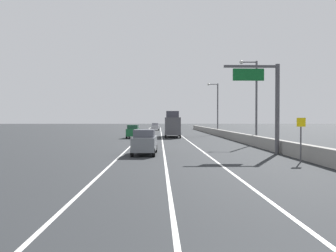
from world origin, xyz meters
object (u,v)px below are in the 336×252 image
object	(u,v)px
lamp_post_right_third	(216,105)
box_truck	(173,125)
car_gray_2	(145,142)
overhead_sign_gantry	(269,97)
speed_advisory_sign	(301,136)
car_green_0	(133,132)
lamp_post_right_second	(254,96)
car_silver_1	(155,127)

from	to	relation	value
lamp_post_right_third	box_truck	xyz separation A→B (m)	(-8.71, -9.33, -3.68)
lamp_post_right_third	car_gray_2	bearing A→B (deg)	-107.66
overhead_sign_gantry	car_gray_2	xyz separation A→B (m)	(-10.32, -0.33, -3.70)
speed_advisory_sign	car_green_0	distance (m)	33.55
overhead_sign_gantry	speed_advisory_sign	xyz separation A→B (m)	(0.44, -5.61, -2.96)
overhead_sign_gantry	lamp_post_right_second	size ratio (longest dim) A/B	0.77
lamp_post_right_third	car_green_0	distance (m)	20.09
speed_advisory_sign	car_gray_2	distance (m)	12.01
lamp_post_right_third	car_gray_2	size ratio (longest dim) A/B	2.12
car_silver_1	car_gray_2	bearing A→B (deg)	-90.16
car_green_0	car_gray_2	world-z (taller)	car_gray_2
overhead_sign_gantry	car_gray_2	distance (m)	10.97
car_gray_2	overhead_sign_gantry	bearing A→B (deg)	1.86
car_silver_1	box_truck	bearing A→B (deg)	-84.64
speed_advisory_sign	lamp_post_right_third	distance (m)	43.48
lamp_post_right_second	car_green_0	size ratio (longest dim) A/B	2.25
car_green_0	car_silver_1	bearing A→B (deg)	85.42
lamp_post_right_third	lamp_post_right_second	bearing A→B (deg)	-89.50
lamp_post_right_third	car_silver_1	world-z (taller)	lamp_post_right_third
box_truck	car_green_0	bearing A→B (deg)	-152.08
car_green_0	lamp_post_right_second	bearing A→B (deg)	-41.18
lamp_post_right_third	car_silver_1	distance (m)	27.97
car_silver_1	car_gray_2	xyz separation A→B (m)	(-0.18, -62.88, 0.06)
speed_advisory_sign	car_green_0	xyz separation A→B (m)	(-13.59, 30.67, -0.75)
lamp_post_right_second	car_silver_1	size ratio (longest dim) A/B	2.29
speed_advisory_sign	lamp_post_right_third	bearing A→B (deg)	88.23
car_green_0	car_gray_2	xyz separation A→B (m)	(2.83, -25.39, 0.01)
overhead_sign_gantry	box_truck	world-z (taller)	overhead_sign_gantry
lamp_post_right_second	overhead_sign_gantry	bearing A→B (deg)	-99.64
lamp_post_right_second	car_silver_1	world-z (taller)	lamp_post_right_second
car_silver_1	lamp_post_right_second	bearing A→B (deg)	-76.54
overhead_sign_gantry	lamp_post_right_third	size ratio (longest dim) A/B	0.77
lamp_post_right_second	car_silver_1	xyz separation A→B (m)	(-12.15, 50.75, -4.68)
car_green_0	car_gray_2	distance (m)	25.54
overhead_sign_gantry	lamp_post_right_second	world-z (taller)	lamp_post_right_second
car_gray_2	speed_advisory_sign	bearing A→B (deg)	-26.12
speed_advisory_sign	box_truck	xyz separation A→B (m)	(-7.38, 33.96, 0.20)
overhead_sign_gantry	lamp_post_right_third	xyz separation A→B (m)	(1.78, 37.68, 0.92)
speed_advisory_sign	car_silver_1	bearing A→B (deg)	98.83
car_green_0	box_truck	size ratio (longest dim) A/B	0.46
lamp_post_right_second	car_silver_1	bearing A→B (deg)	103.46
car_green_0	car_gray_2	bearing A→B (deg)	-83.64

